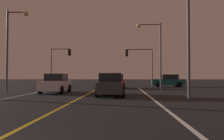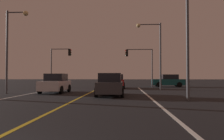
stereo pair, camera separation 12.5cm
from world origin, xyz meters
name	(u,v)px [view 1 (the left image)]	position (x,y,z in m)	size (l,w,h in m)	color
lane_edge_right	(156,102)	(4.83, 10.13, 0.00)	(0.16, 32.26, 0.01)	silver
lane_center_divider	(74,101)	(0.00, 10.13, 0.00)	(0.16, 32.26, 0.01)	gold
car_crossing_side	(168,81)	(9.10, 28.50, 0.82)	(4.30, 2.02, 1.70)	black
car_lead_same_lane	(111,85)	(2.00, 13.86, 0.82)	(2.02, 4.30, 1.70)	black
car_oncoming	(56,83)	(-3.06, 16.80, 0.82)	(2.02, 4.30, 1.70)	black
car_ahead_far	(117,81)	(2.11, 24.56, 0.82)	(2.02, 4.30, 1.70)	black
traffic_light_near_right	(139,59)	(4.93, 26.76, 3.78)	(3.61, 0.36, 5.02)	#4C4C51
traffic_light_near_left	(61,59)	(-5.38, 26.76, 3.82)	(2.79, 0.36, 5.14)	#4C4C51
street_lamp_right_near	(179,15)	(6.30, 10.75, 5.19)	(2.55, 0.44, 8.15)	#4C4C51
street_lamp_left_mid	(12,40)	(-6.43, 15.54, 4.53)	(1.90, 0.44, 7.05)	#4C4C51
street_lamp_right_far	(154,46)	(6.22, 21.09, 4.63)	(2.63, 0.44, 7.13)	#4C4C51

